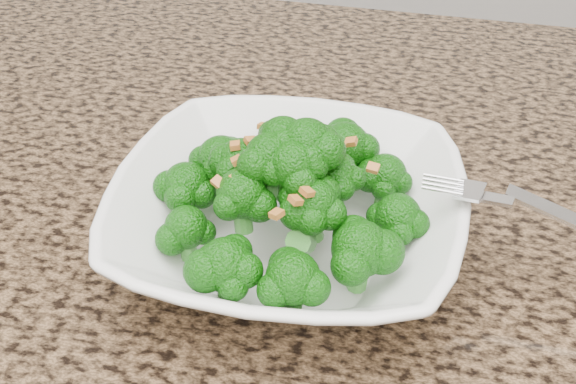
% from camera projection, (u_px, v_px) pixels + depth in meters
% --- Properties ---
extents(granite_counter, '(1.64, 1.04, 0.03)m').
position_uv_depth(granite_counter, '(81.00, 328.00, 0.46)').
color(granite_counter, brown).
rests_on(granite_counter, cabinet).
extents(bowl, '(0.24, 0.24, 0.06)m').
position_uv_depth(bowl, '(288.00, 218.00, 0.48)').
color(bowl, white).
rests_on(bowl, granite_counter).
extents(broccoli_pile, '(0.20, 0.20, 0.06)m').
position_uv_depth(broccoli_pile, '(288.00, 141.00, 0.45)').
color(broccoli_pile, '#115A0A').
rests_on(broccoli_pile, bowl).
extents(garlic_topping, '(0.12, 0.12, 0.01)m').
position_uv_depth(garlic_topping, '(288.00, 91.00, 0.42)').
color(garlic_topping, '#BB712D').
rests_on(garlic_topping, broccoli_pile).
extents(fork, '(0.17, 0.06, 0.01)m').
position_uv_depth(fork, '(503.00, 201.00, 0.44)').
color(fork, silver).
rests_on(fork, bowl).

